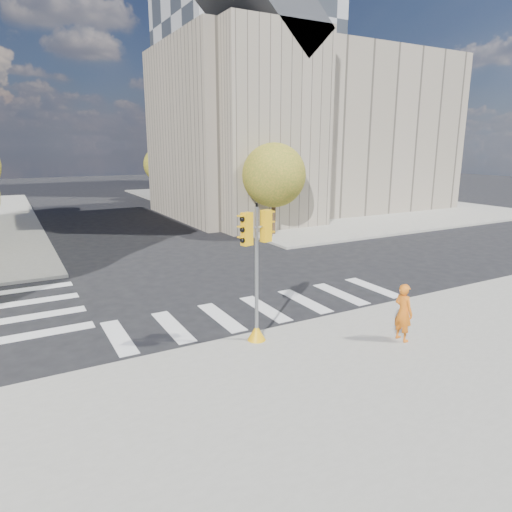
{
  "coord_description": "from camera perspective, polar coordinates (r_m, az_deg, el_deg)",
  "views": [
    {
      "loc": [
        -8.19,
        -15.99,
        5.98
      ],
      "look_at": [
        -0.49,
        -2.05,
        2.1
      ],
      "focal_mm": 32.0,
      "sensor_mm": 36.0,
      "label": 1
    }
  ],
  "objects": [
    {
      "name": "lamp_far",
      "position": [
        46.89,
        -8.88,
        11.82
      ],
      "size": [
        0.35,
        0.18,
        8.11
      ],
      "color": "black",
      "rests_on": "sidewalk_far_right"
    },
    {
      "name": "tree_re_mid",
      "position": [
        41.13,
        -6.58,
        11.34
      ],
      "size": [
        4.6,
        4.6,
        6.66
      ],
      "color": "#382616",
      "rests_on": "ground"
    },
    {
      "name": "lamp_near",
      "position": [
        34.11,
        -0.54,
        11.34
      ],
      "size": [
        0.35,
        0.18,
        8.11
      ],
      "color": "black",
      "rests_on": "sidewalk_far_right"
    },
    {
      "name": "civic_building",
      "position": [
        42.43,
        5.41,
        15.37
      ],
      "size": [
        26.0,
        16.0,
        19.39
      ],
      "color": "gray",
      "rests_on": "ground"
    },
    {
      "name": "sidewalk_far_right",
      "position": [
        50.92,
        4.98,
        6.98
      ],
      "size": [
        28.0,
        40.0,
        0.15
      ],
      "primitive_type": "cube",
      "color": "gray",
      "rests_on": "ground"
    },
    {
      "name": "tree_re_near",
      "position": [
        30.42,
        2.25,
        10.05
      ],
      "size": [
        4.2,
        4.2,
        6.16
      ],
      "color": "#382616",
      "rests_on": "ground"
    },
    {
      "name": "office_tower",
      "position": [
        66.0,
        -1.48,
        21.54
      ],
      "size": [
        20.0,
        18.0,
        30.0
      ],
      "primitive_type": "cube",
      "color": "#9EA0A3",
      "rests_on": "ground"
    },
    {
      "name": "ground",
      "position": [
        18.93,
        -1.69,
        -4.73
      ],
      "size": [
        160.0,
        160.0,
        0.0
      ],
      "primitive_type": "plane",
      "color": "black",
      "rests_on": "ground"
    },
    {
      "name": "tree_re_far",
      "position": [
        52.44,
        -11.68,
        11.1
      ],
      "size": [
        4.0,
        4.0,
        5.88
      ],
      "color": "#382616",
      "rests_on": "ground"
    },
    {
      "name": "sidewalk_near",
      "position": [
        11.26,
        26.64,
        -19.53
      ],
      "size": [
        30.0,
        14.0,
        0.15
      ],
      "primitive_type": "cube",
      "color": "gray",
      "rests_on": "ground"
    },
    {
      "name": "photographer",
      "position": [
        14.62,
        17.94,
        -6.71
      ],
      "size": [
        0.44,
        0.66,
        1.8
      ],
      "primitive_type": "imported",
      "rotation": [
        0.0,
        0.0,
        1.58
      ],
      "color": "orange",
      "rests_on": "sidewalk_near"
    },
    {
      "name": "traffic_signal",
      "position": [
        13.64,
        0.07,
        -3.61
      ],
      "size": [
        1.08,
        0.56,
        4.22
      ],
      "rotation": [
        0.0,
        0.0,
        0.25
      ],
      "color": "#E19F0B",
      "rests_on": "sidewalk_near"
    }
  ]
}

